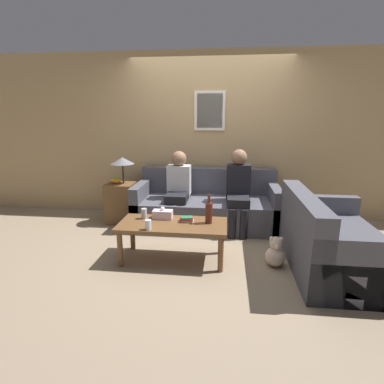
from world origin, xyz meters
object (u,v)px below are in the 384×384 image
at_px(teddy_bear, 275,253).
at_px(person_right, 238,188).
at_px(coffee_table, 173,228).
at_px(wine_bottle, 209,212).
at_px(drinking_glass, 148,225).
at_px(couch_side, 331,243).
at_px(couch_main, 207,206).
at_px(person_left, 178,186).

bearing_deg(teddy_bear, person_right, 110.33).
bearing_deg(person_right, coffee_table, -126.60).
height_order(wine_bottle, teddy_bear, wine_bottle).
height_order(drinking_glass, teddy_bear, drinking_glass).
relative_size(couch_side, wine_bottle, 4.47).
bearing_deg(wine_bottle, couch_main, 94.85).
distance_m(couch_main, wine_bottle, 1.21).
xyz_separation_m(couch_side, person_right, (-0.97, 1.03, 0.35)).
bearing_deg(coffee_table, couch_side, -0.07).
relative_size(couch_main, teddy_bear, 6.14).
distance_m(drinking_glass, person_right, 1.60).
bearing_deg(wine_bottle, person_left, 116.52).
relative_size(couch_main, coffee_table, 1.73).
xyz_separation_m(couch_side, drinking_glass, (-1.96, -0.22, 0.21)).
bearing_deg(couch_side, person_right, 43.25).
bearing_deg(couch_side, teddy_bear, 92.02).
relative_size(person_left, teddy_bear, 3.25).
bearing_deg(person_right, teddy_bear, -69.67).
relative_size(couch_main, person_left, 1.89).
height_order(couch_main, wine_bottle, couch_main).
bearing_deg(couch_main, drinking_glass, -110.01).
xyz_separation_m(couch_side, teddy_bear, (-0.58, -0.02, -0.14)).
distance_m(drinking_glass, teddy_bear, 1.44).
bearing_deg(person_left, teddy_bear, -41.33).
height_order(couch_main, teddy_bear, couch_main).
height_order(drinking_glass, person_right, person_right).
relative_size(coffee_table, person_left, 1.09).
distance_m(coffee_table, teddy_bear, 1.18).
distance_m(person_right, teddy_bear, 1.22).
xyz_separation_m(couch_main, person_left, (-0.42, -0.14, 0.33)).
xyz_separation_m(wine_bottle, drinking_glass, (-0.63, -0.28, -0.07)).
relative_size(wine_bottle, person_left, 0.30).
bearing_deg(person_right, couch_main, 156.49).
xyz_separation_m(wine_bottle, person_right, (0.36, 0.98, 0.06)).
distance_m(couch_side, wine_bottle, 1.36).
distance_m(coffee_table, drinking_glass, 0.34).
xyz_separation_m(couch_main, person_right, (0.46, -0.20, 0.35)).
height_order(coffee_table, drinking_glass, drinking_glass).
distance_m(couch_main, drinking_glass, 1.56).
bearing_deg(couch_side, person_left, 59.37).
height_order(person_left, teddy_bear, person_left).
bearing_deg(wine_bottle, teddy_bear, -5.79).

